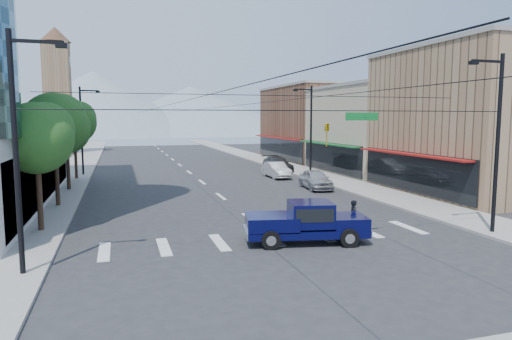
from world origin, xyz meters
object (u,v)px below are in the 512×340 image
(pickup_truck, at_px, (306,221))
(parked_car_near, at_px, (316,179))
(pedestrian, at_px, (354,217))
(parked_car_mid, at_px, (276,170))
(parked_car_far, at_px, (277,164))

(pickup_truck, xyz_separation_m, parked_car_near, (7.25, 15.01, -0.22))
(pedestrian, relative_size, parked_car_near, 0.37)
(parked_car_near, distance_m, parked_car_mid, 7.74)
(pickup_truck, relative_size, parked_car_far, 1.07)
(parked_car_mid, height_order, parked_car_far, parked_car_far)
(parked_car_mid, bearing_deg, parked_car_near, -85.91)
(parked_car_far, bearing_deg, parked_car_near, -93.82)
(parked_car_mid, bearing_deg, pedestrian, -100.55)
(pedestrian, distance_m, parked_car_mid, 22.12)
(pickup_truck, distance_m, parked_car_mid, 23.62)
(pedestrian, bearing_deg, pickup_truck, 108.97)
(pickup_truck, distance_m, pedestrian, 3.16)
(parked_car_near, relative_size, parked_car_mid, 1.01)
(pedestrian, bearing_deg, parked_car_mid, -5.84)
(pickup_truck, relative_size, parked_car_mid, 1.30)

